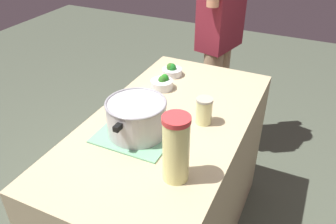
{
  "coord_description": "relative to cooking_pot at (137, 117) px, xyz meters",
  "views": [
    {
      "loc": [
        -1.25,
        -0.58,
        1.82
      ],
      "look_at": [
        0.0,
        0.0,
        0.94
      ],
      "focal_mm": 36.68,
      "sensor_mm": 36.0,
      "label": 1
    }
  ],
  "objects": [
    {
      "name": "broccoli_bowl_front",
      "position": [
        0.61,
        0.11,
        -0.06
      ],
      "size": [
        0.12,
        0.12,
        0.08
      ],
      "color": "silver",
      "rests_on": "counter_slab"
    },
    {
      "name": "mason_jar",
      "position": [
        0.21,
        -0.24,
        -0.03
      ],
      "size": [
        0.08,
        0.08,
        0.13
      ],
      "color": "#EDE99E",
      "rests_on": "counter_slab"
    },
    {
      "name": "person_cook",
      "position": [
        1.21,
        0.01,
        -0.03
      ],
      "size": [
        0.5,
        0.27,
        1.72
      ],
      "color": "tan",
      "rests_on": "ground_plane"
    },
    {
      "name": "broccoli_bowl_center",
      "position": [
        0.44,
        0.09,
        -0.06
      ],
      "size": [
        0.13,
        0.13,
        0.08
      ],
      "color": "silver",
      "rests_on": "counter_slab"
    },
    {
      "name": "cooking_pot",
      "position": [
        0.0,
        0.0,
        0.0
      ],
      "size": [
        0.34,
        0.27,
        0.16
      ],
      "color": "#B7B7BC",
      "rests_on": "dish_cloth"
    },
    {
      "name": "dish_cloth",
      "position": [
        0.0,
        -0.0,
        -0.09
      ],
      "size": [
        0.31,
        0.34,
        0.01
      ],
      "primitive_type": "cube",
      "color": "#74B78B",
      "rests_on": "counter_slab"
    },
    {
      "name": "lemonade_pitcher",
      "position": [
        -0.19,
        -0.27,
        0.05
      ],
      "size": [
        0.11,
        0.11,
        0.28
      ],
      "color": "#EDEB91",
      "rests_on": "counter_slab"
    },
    {
      "name": "counter_slab",
      "position": [
        0.15,
        -0.08,
        -0.54
      ],
      "size": [
        1.39,
        0.73,
        0.89
      ],
      "primitive_type": "cube",
      "color": "tan",
      "rests_on": "ground_plane"
    }
  ]
}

